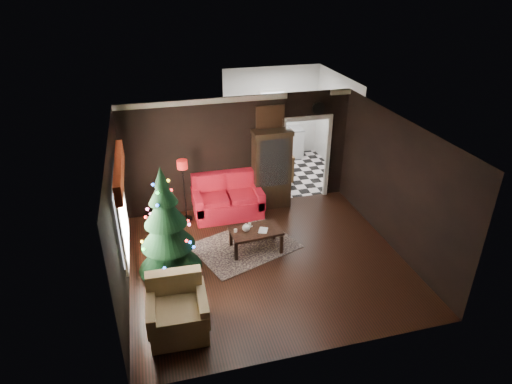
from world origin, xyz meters
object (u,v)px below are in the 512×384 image
object	(u,v)px
loveseat	(228,197)
coffee_table	(256,239)
wall_clock	(318,108)
teapot	(246,228)
floor_lamp	(184,191)
kitchen_table	(279,167)
christmas_tree	(166,227)
armchair	(177,309)
curio_cabinet	(271,171)

from	to	relation	value
loveseat	coffee_table	size ratio (longest dim) A/B	1.62
loveseat	coffee_table	world-z (taller)	loveseat
wall_clock	teapot	bearing A→B (deg)	-138.92
floor_lamp	wall_clock	bearing A→B (deg)	7.88
loveseat	kitchen_table	distance (m)	2.45
christmas_tree	teapot	world-z (taller)	christmas_tree
kitchen_table	armchair	bearing A→B (deg)	-122.80
loveseat	wall_clock	world-z (taller)	wall_clock
loveseat	armchair	size ratio (longest dim) A/B	1.72
loveseat	floor_lamp	size ratio (longest dim) A/B	1.13
coffee_table	kitchen_table	size ratio (longest dim) A/B	1.40
loveseat	coffee_table	xyz separation A→B (m)	(0.28, -1.59, -0.25)
floor_lamp	coffee_table	world-z (taller)	floor_lamp
kitchen_table	coffee_table	bearing A→B (deg)	-115.18
wall_clock	kitchen_table	bearing A→B (deg)	113.75
armchair	teapot	distance (m)	2.54
floor_lamp	christmas_tree	bearing A→B (deg)	-105.77
christmas_tree	curio_cabinet	bearing A→B (deg)	38.64
christmas_tree	armchair	xyz separation A→B (m)	(-0.00, -1.60, -0.59)
loveseat	teapot	size ratio (longest dim) A/B	9.08
christmas_tree	kitchen_table	bearing A→B (deg)	46.99
christmas_tree	teapot	xyz separation A→B (m)	(1.62, 0.35, -0.48)
loveseat	wall_clock	distance (m)	3.04
teapot	wall_clock	world-z (taller)	wall_clock
coffee_table	wall_clock	distance (m)	3.57
curio_cabinet	floor_lamp	world-z (taller)	curio_cabinet
floor_lamp	kitchen_table	size ratio (longest dim) A/B	2.01
armchair	teapot	bearing A→B (deg)	52.44
christmas_tree	armchair	size ratio (longest dim) A/B	2.36
loveseat	christmas_tree	xyz separation A→B (m)	(-1.54, -1.93, 0.55)
coffee_table	floor_lamp	bearing A→B (deg)	130.40
loveseat	teapot	distance (m)	1.59
christmas_tree	wall_clock	world-z (taller)	wall_clock
armchair	wall_clock	world-z (taller)	wall_clock
teapot	kitchen_table	bearing A→B (deg)	61.93
armchair	coffee_table	size ratio (longest dim) A/B	0.94
curio_cabinet	christmas_tree	size ratio (longest dim) A/B	0.82
armchair	teapot	world-z (taller)	armchair
floor_lamp	teapot	xyz separation A→B (m)	(1.09, -1.52, -0.26)
floor_lamp	wall_clock	size ratio (longest dim) A/B	4.72
kitchen_table	curio_cabinet	bearing A→B (deg)	-114.44
coffee_table	armchair	bearing A→B (deg)	-133.03
curio_cabinet	wall_clock	bearing A→B (deg)	8.53
curio_cabinet	kitchen_table	bearing A→B (deg)	65.56
loveseat	armchair	world-z (taller)	loveseat
coffee_table	christmas_tree	bearing A→B (deg)	-169.23
loveseat	curio_cabinet	bearing A→B (deg)	10.83
armchair	kitchen_table	world-z (taller)	armchair
coffee_table	curio_cabinet	bearing A→B (deg)	64.24
wall_clock	kitchen_table	xyz separation A→B (m)	(-0.55, 1.25, -2.00)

